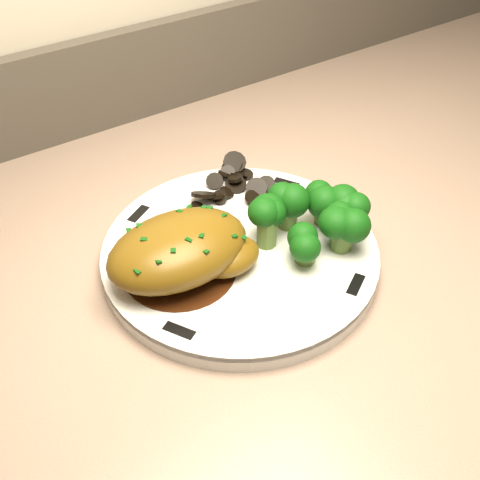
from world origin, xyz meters
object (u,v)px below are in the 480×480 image
counter (441,353)px  broccoli_florets (314,218)px  chicken_breast (184,250)px  plate (240,254)px

counter → broccoli_florets: counter is taller
counter → chicken_breast: (-0.50, 0.00, 0.51)m
counter → broccoli_florets: bearing=-175.7°
chicken_breast → plate: bearing=0.1°
plate → broccoli_florets: (0.07, -0.03, 0.04)m
counter → plate: size_ratio=7.92×
counter → broccoli_florets: size_ratio=18.56×
counter → broccoli_florets: 0.63m
plate → broccoli_florets: 0.08m
chicken_breast → broccoli_florets: chicken_breast is taller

